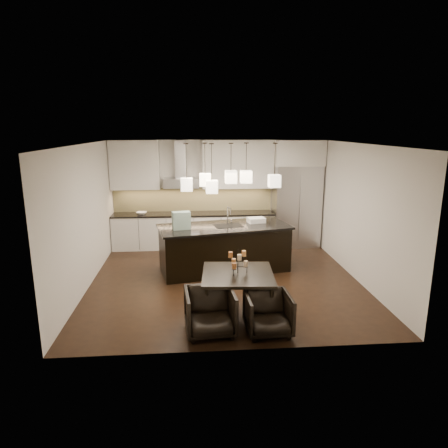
{
  "coord_description": "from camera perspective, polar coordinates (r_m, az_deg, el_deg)",
  "views": [
    {
      "loc": [
        -0.65,
        -7.85,
        3.11
      ],
      "look_at": [
        0.0,
        0.2,
        1.15
      ],
      "focal_mm": 32.0,
      "sensor_mm": 36.0,
      "label": 1
    }
  ],
  "objects": [
    {
      "name": "ceiling",
      "position": [
        7.89,
        0.12,
        11.46
      ],
      "size": [
        5.5,
        5.5,
        0.02
      ],
      "primitive_type": "cube",
      "color": "white",
      "rests_on": "wall_back"
    },
    {
      "name": "upper_cab_right",
      "position": [
        10.53,
        1.98,
        8.53
      ],
      "size": [
        1.85,
        0.35,
        1.25
      ],
      "primitive_type": "cube",
      "color": "silver",
      "rests_on": "wall_back"
    },
    {
      "name": "wall_left",
      "position": [
        8.31,
        -19.22,
        0.99
      ],
      "size": [
        0.02,
        5.5,
        2.8
      ],
      "primitive_type": "cube",
      "color": "silver",
      "rests_on": "ground"
    },
    {
      "name": "candle_c",
      "position": [
        6.63,
        1.46,
        -6.01
      ],
      "size": [
        0.08,
        0.08,
        0.1
      ],
      "primitive_type": "cylinder",
      "rotation": [
        0.0,
        0.0,
        -0.07
      ],
      "color": "#9A5528",
      "rests_on": "candelabra"
    },
    {
      "name": "backsplash",
      "position": [
        10.75,
        -4.42,
        3.54
      ],
      "size": [
        4.21,
        0.02,
        0.63
      ],
      "primitive_type": "cube",
      "color": "#CEC383",
      "rests_on": "countertop"
    },
    {
      "name": "hood_chimney",
      "position": [
        10.48,
        -6.19,
        9.23
      ],
      "size": [
        0.3,
        0.28,
        0.96
      ],
      "primitive_type": "cube",
      "color": "#B7B7BA",
      "rests_on": "hood_canopy"
    },
    {
      "name": "fridge_panel",
      "position": [
        10.62,
        10.57,
        9.98
      ],
      "size": [
        1.26,
        0.72,
        0.65
      ],
      "primitive_type": "cube",
      "color": "silver",
      "rests_on": "refrigerator"
    },
    {
      "name": "candle_a",
      "position": [
        6.74,
        3.13,
        -5.67
      ],
      "size": [
        0.08,
        0.08,
        0.1
      ],
      "primitive_type": "cylinder",
      "rotation": [
        0.0,
        0.0,
        -0.07
      ],
      "color": "#DBB78D",
      "rests_on": "candelabra"
    },
    {
      "name": "pendant_d",
      "position": [
        8.67,
        3.17,
        6.75
      ],
      "size": [
        0.24,
        0.24,
        0.26
      ],
      "primitive_type": "cube",
      "color": "#EFE3C5",
      "rests_on": "ceiling"
    },
    {
      "name": "wall_back",
      "position": [
        10.77,
        -1.1,
        4.49
      ],
      "size": [
        5.5,
        0.02,
        2.8
      ],
      "primitive_type": "cube",
      "color": "silver",
      "rests_on": "ground"
    },
    {
      "name": "candle_e",
      "position": [
        6.7,
        0.94,
        -4.4
      ],
      "size": [
        0.08,
        0.08,
        0.1
      ],
      "primitive_type": "cylinder",
      "rotation": [
        0.0,
        0.0,
        -0.07
      ],
      "color": "#9A5528",
      "rests_on": "candelabra"
    },
    {
      "name": "upper_cab_left",
      "position": [
        10.57,
        -12.63,
        8.23
      ],
      "size": [
        1.25,
        0.35,
        1.25
      ],
      "primitive_type": "cube",
      "color": "silver",
      "rests_on": "wall_back"
    },
    {
      "name": "island_top",
      "position": [
        8.74,
        0.03,
        -0.4
      ],
      "size": [
        3.02,
        1.73,
        0.04
      ],
      "primitive_type": "cube",
      "rotation": [
        0.0,
        0.0,
        0.2
      ],
      "color": "black",
      "rests_on": "island_body"
    },
    {
      "name": "wall_front",
      "position": [
        5.41,
        2.53,
        -4.79
      ],
      "size": [
        5.5,
        0.02,
        2.8
      ],
      "primitive_type": "cube",
      "color": "silver",
      "rests_on": "ground"
    },
    {
      "name": "pendant_a",
      "position": [
        8.34,
        -5.35,
        5.64
      ],
      "size": [
        0.24,
        0.24,
        0.26
      ],
      "primitive_type": "cube",
      "color": "#EFE3C5",
      "rests_on": "ceiling"
    },
    {
      "name": "candle_f",
      "position": [
        6.57,
        2.22,
        -4.78
      ],
      "size": [
        0.08,
        0.08,
        0.1
      ],
      "primitive_type": "cylinder",
      "rotation": [
        0.0,
        0.0,
        -0.07
      ],
      "color": "#DBB78D",
      "rests_on": "candelabra"
    },
    {
      "name": "food_container",
      "position": [
        9.05,
        4.62,
        0.55
      ],
      "size": [
        0.42,
        0.33,
        0.11
      ],
      "primitive_type": "cube",
      "rotation": [
        0.0,
        0.0,
        0.2
      ],
      "color": "silver",
      "rests_on": "island_top"
    },
    {
      "name": "dining_table",
      "position": [
        6.93,
        1.96,
        -9.78
      ],
      "size": [
        1.27,
        1.27,
        0.71
      ],
      "primitive_type": null,
      "rotation": [
        0.0,
        0.0,
        -0.07
      ],
      "color": "black",
      "rests_on": "floor"
    },
    {
      "name": "pendant_f",
      "position": [
        8.31,
        -1.76,
        5.34
      ],
      "size": [
        0.24,
        0.24,
        0.26
      ],
      "primitive_type": "cube",
      "color": "#EFE3C5",
      "rests_on": "ceiling"
    },
    {
      "name": "tote_bag",
      "position": [
        8.45,
        -6.11,
        0.5
      ],
      "size": [
        0.41,
        0.27,
        0.37
      ],
      "primitive_type": "cube",
      "rotation": [
        0.0,
        0.0,
        0.2
      ],
      "color": "#266344",
      "rests_on": "island_top"
    },
    {
      "name": "pendant_e",
      "position": [
        8.57,
        7.2,
        6.12
      ],
      "size": [
        0.24,
        0.24,
        0.26
      ],
      "primitive_type": "cube",
      "color": "#EFE3C5",
      "rests_on": "ceiling"
    },
    {
      "name": "pendant_b",
      "position": [
        8.59,
        -2.71,
        6.33
      ],
      "size": [
        0.24,
        0.24,
        0.26
      ],
      "primitive_type": "cube",
      "color": "#EFE3C5",
      "rests_on": "ceiling"
    },
    {
      "name": "fruit_bowl",
      "position": [
        10.54,
        -11.7,
        1.53
      ],
      "size": [
        0.31,
        0.31,
        0.06
      ],
      "primitive_type": "imported",
      "rotation": [
        0.0,
        0.0,
        -0.2
      ],
      "color": "silver",
      "rests_on": "countertop"
    },
    {
      "name": "candle_d",
      "position": [
        6.77,
        2.87,
        -4.22
      ],
      "size": [
        0.08,
        0.08,
        0.1
      ],
      "primitive_type": "cylinder",
      "rotation": [
        0.0,
        0.0,
        -0.07
      ],
      "color": "#E29149",
      "rests_on": "candelabra"
    },
    {
      "name": "wall_right",
      "position": [
        8.73,
        18.49,
        1.63
      ],
      "size": [
        0.02,
        5.5,
        2.8
      ],
      "primitive_type": "cube",
      "color": "silver",
      "rests_on": "ground"
    },
    {
      "name": "candelabra",
      "position": [
        6.72,
        2.0,
        -5.36
      ],
      "size": [
        0.37,
        0.37,
        0.42
      ],
      "primitive_type": null,
      "rotation": [
        0.0,
        0.0,
        -0.07
      ],
      "color": "black",
      "rests_on": "dining_table"
    },
    {
      "name": "lower_cabinets",
      "position": [
        10.62,
        -4.33,
        -0.96
      ],
      "size": [
        4.21,
        0.62,
        0.88
      ],
      "primitive_type": "cube",
      "color": "silver",
      "rests_on": "floor"
    },
    {
      "name": "island_body",
      "position": [
        8.87,
        0.03,
        -3.57
      ],
      "size": [
        2.92,
        1.63,
        0.97
      ],
      "primitive_type": "cube",
      "rotation": [
        0.0,
        0.0,
        0.2
      ],
      "color": "black",
      "rests_on": "floor"
    },
    {
      "name": "countertop",
      "position": [
        10.52,
        -4.38,
        1.46
      ],
      "size": [
        4.21,
        0.66,
        0.04
      ],
      "primitive_type": "cube",
      "color": "black",
      "rests_on": "lower_cabinets"
    },
    {
      "name": "armchair_left",
      "position": [
        6.28,
        -2.0,
        -12.43
      ],
      "size": [
        0.81,
        0.83,
        0.7
      ],
      "primitive_type": "imported",
      "rotation": [
        0.0,
        0.0,
        0.08
      ],
      "color": "black",
      "rests_on": "floor"
    },
    {
      "name": "floor",
      "position": [
        8.47,
        0.11,
        -7.97
      ],
      "size": [
        5.5,
        5.5,
        0.02
      ],
      "primitive_type": "cube",
      "color": "black",
      "rests_on": "ground"
    },
    {
      "name": "candle_b",
      "position": [
        6.84,
        1.4,
        -5.37
      ],
      "size": [
        0.08,
        0.08,
        0.1
      ],
      "primitive_type": "cylinder",
      "rotation": [
        0.0,
        0.0,
        -0.07
      ],
      "color": "#E29149",
      "rests_on": "candelabra"
    },
    {
      "name": "faucet",
      "position": [
        8.82,
        0.51,
        1.28
      ],
      "size": [
        0.16,
        0.28,
        0.42
      ],
      "primitive_type": null,
      "rotation": [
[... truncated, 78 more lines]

